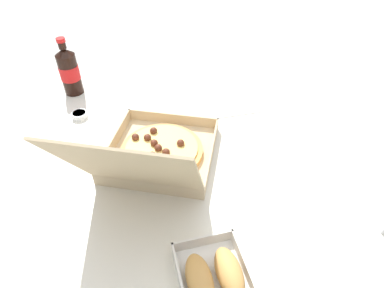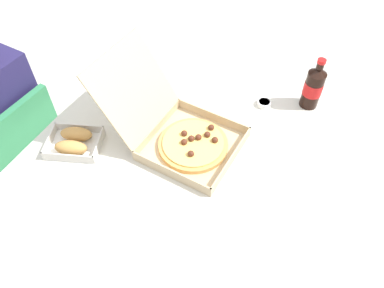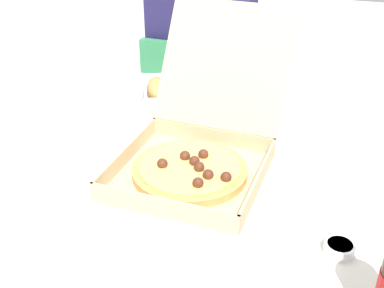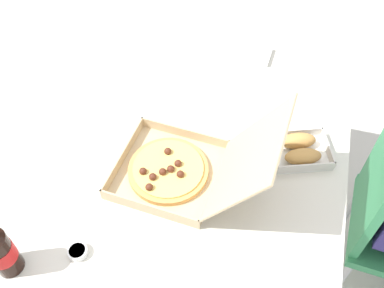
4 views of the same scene
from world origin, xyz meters
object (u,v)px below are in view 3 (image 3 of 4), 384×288
at_px(bread_side_box, 167,89).
at_px(dipping_sauce_cup, 340,248).
at_px(diner_person, 206,67).
at_px(pizza_box_open, 197,149).
at_px(paper_menu, 35,245).
at_px(chair, 200,122).

bearing_deg(bread_side_box, dipping_sauce_cup, -47.10).
height_order(diner_person, dipping_sauce_cup, diner_person).
bearing_deg(diner_person, bread_side_box, -89.31).
bearing_deg(dipping_sauce_cup, pizza_box_open, 147.45).
bearing_deg(pizza_box_open, bread_side_box, 118.73).
bearing_deg(bread_side_box, paper_menu, -91.65).
bearing_deg(chair, pizza_box_open, -75.00).
relative_size(paper_menu, dipping_sauce_cup, 3.75).
relative_size(pizza_box_open, paper_menu, 2.42).
xyz_separation_m(bread_side_box, dipping_sauce_cup, (0.52, -0.56, -0.01)).
xyz_separation_m(bread_side_box, paper_menu, (-0.02, -0.70, -0.02)).
height_order(pizza_box_open, dipping_sauce_cup, pizza_box_open).
xyz_separation_m(pizza_box_open, bread_side_box, (-0.19, 0.35, -0.02)).
height_order(pizza_box_open, paper_menu, pizza_box_open).
height_order(diner_person, paper_menu, diner_person).
height_order(diner_person, pizza_box_open, diner_person).
distance_m(paper_menu, dipping_sauce_cup, 0.56).
bearing_deg(dipping_sauce_cup, paper_menu, -165.37).
relative_size(chair, pizza_box_open, 1.63).
height_order(paper_menu, dipping_sauce_cup, dipping_sauce_cup).
height_order(bread_side_box, paper_menu, bread_side_box).
relative_size(chair, dipping_sauce_cup, 14.82).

